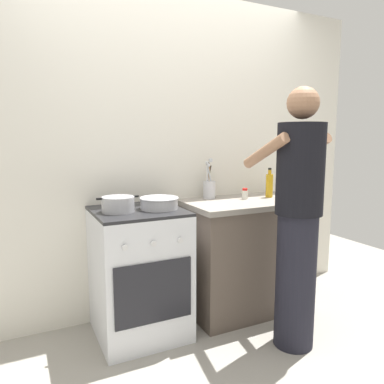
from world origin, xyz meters
TOP-DOWN VIEW (x-y plane):
  - ground at (0.00, 0.00)m, footprint 6.00×6.00m
  - back_wall at (0.20, 0.50)m, footprint 3.20×0.10m
  - countertop at (0.55, 0.15)m, footprint 1.00×0.60m
  - stove_range at (-0.35, 0.15)m, footprint 0.60×0.62m
  - pot at (-0.49, 0.13)m, footprint 0.28×0.22m
  - mixing_bowl at (-0.21, 0.10)m, footprint 0.27×0.27m
  - utensil_crock at (0.32, 0.35)m, footprint 0.10×0.10m
  - spice_bottle at (0.56, 0.19)m, footprint 0.04×0.04m
  - oil_bottle at (0.79, 0.18)m, footprint 0.06×0.06m
  - person at (0.53, -0.44)m, footprint 0.41×0.50m

SIDE VIEW (x-z plane):
  - ground at x=0.00m, z-range 0.00..0.00m
  - stove_range at x=-0.35m, z-range 0.00..0.90m
  - countertop at x=0.55m, z-range 0.00..0.90m
  - person at x=0.53m, z-range 0.01..1.71m
  - spice_bottle at x=0.56m, z-range 0.90..0.99m
  - mixing_bowl at x=-0.21m, z-range 0.90..0.99m
  - pot at x=-0.49m, z-range 0.90..1.00m
  - utensil_crock at x=0.32m, z-range 0.83..1.16m
  - oil_bottle at x=0.79m, z-range 0.88..1.12m
  - back_wall at x=0.20m, z-range 0.00..2.50m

